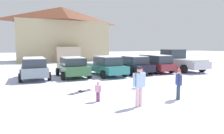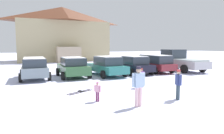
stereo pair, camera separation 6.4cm
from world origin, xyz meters
name	(u,v)px [view 2 (the right image)]	position (x,y,z in m)	size (l,w,h in m)	color
ground	(220,117)	(0.00, 0.00, 0.00)	(160.00, 160.00, 0.00)	silver
ski_lodge	(63,34)	(-1.06, 30.81, 4.67)	(15.43, 10.11, 9.22)	tan
parked_grey_wagon	(34,67)	(-6.01, 11.29, 0.88)	(2.19, 4.11, 1.63)	gray
parked_green_coupe	(73,67)	(-3.11, 11.13, 0.82)	(2.37, 4.16, 1.61)	#346339
parked_teal_hatchback	(107,66)	(-0.26, 10.90, 0.83)	(2.53, 4.78, 1.65)	#2B7C76
parked_black_sedan	(134,65)	(2.45, 11.14, 0.82)	(2.44, 4.38, 1.62)	black
parked_maroon_van	(155,63)	(4.90, 11.46, 0.90)	(2.22, 4.63, 1.67)	maroon
pickup_truck	(179,61)	(7.91, 11.53, 1.00)	(2.59, 5.87, 2.15)	#B5B4B9
skier_child_in_purple_jacket	(141,77)	(-0.08, 5.41, 0.66)	(0.26, 0.41, 1.16)	#E7ADCB
skier_child_in_pink_snowsuit	(97,91)	(-3.46, 3.49, 0.50)	(0.25, 0.25, 0.89)	#7C335F
skier_adult_in_blue_parka	(139,84)	(-2.12, 2.14, 0.94)	(0.62, 0.28, 1.67)	beige
skier_teen_in_navy_coat	(178,83)	(0.14, 2.42, 0.79)	(0.31, 0.49, 1.41)	#30404B
pair_of_skis	(80,92)	(-3.78, 5.59, 0.02)	(1.56, 1.06, 0.08)	#2C212B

